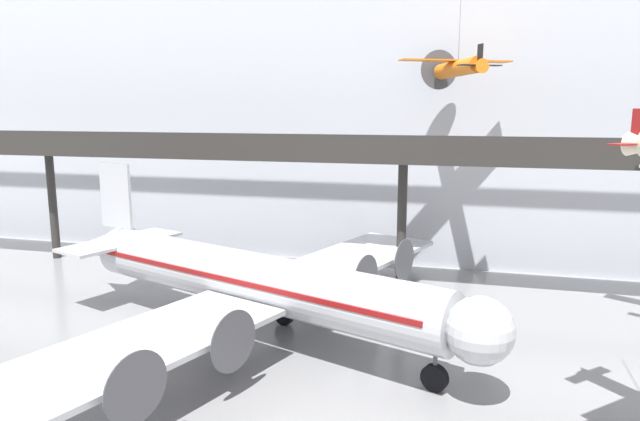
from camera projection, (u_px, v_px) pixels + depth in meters
The scene contains 4 objects.
hangar_back_wall at pixel (414, 110), 47.03m from camera, with size 140.00×3.00×25.68m.
mezzanine_walkway at pixel (402, 159), 40.13m from camera, with size 110.00×3.20×11.21m.
airliner_silver_main at pixel (251, 281), 32.34m from camera, with size 28.87×33.73×9.39m.
suspended_plane_orange_highwing at pixel (458, 67), 39.73m from camera, with size 7.82×6.98×7.55m.
Camera 1 is at (4.62, -16.29, 13.02)m, focal length 32.00 mm.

